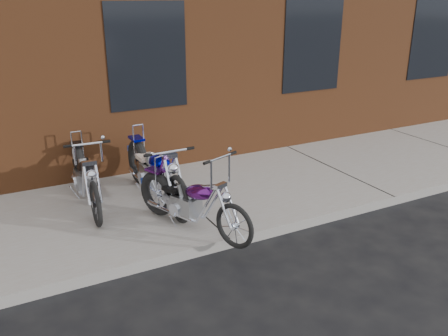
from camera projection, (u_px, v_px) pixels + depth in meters
ground at (230, 249)px, 6.33m from camera, size 120.00×120.00×0.00m
sidewalk at (185, 202)px, 7.56m from camera, size 22.00×3.00×0.15m
chopper_purple at (190, 203)px, 6.43m from camera, size 0.87×2.00×1.18m
chopper_blue at (155, 173)px, 7.35m from camera, size 0.59×2.42×1.05m
chopper_third at (86, 178)px, 7.23m from camera, size 0.55×2.25×1.14m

